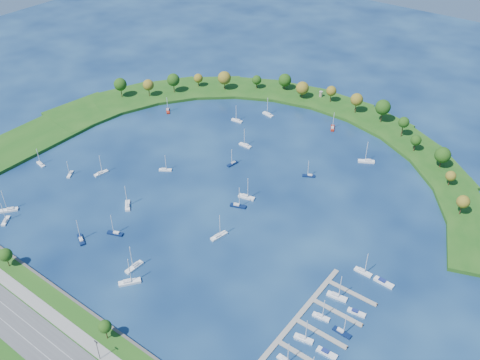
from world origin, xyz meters
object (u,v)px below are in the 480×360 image
Objects in this scene: moored_boat_10 at (238,205)px; docked_boat_8 at (337,296)px; moored_boat_11 at (101,173)px; moored_boat_20 at (129,282)px; moored_boat_5 at (219,236)px; moored_boat_16 at (9,210)px; moored_boat_7 at (115,233)px; moored_boat_9 at (309,175)px; docked_boat_10 at (363,271)px; moored_boat_18 at (367,161)px; docked_boat_4 at (304,338)px; moored_boat_14 at (5,220)px; moored_boat_12 at (246,197)px; moored_boat_21 at (237,120)px; moored_boat_1 at (233,163)px; moored_boat_19 at (245,145)px; moored_boat_8 at (165,169)px; moored_boat_6 at (81,239)px; moored_boat_2 at (134,267)px; moored_boat_3 at (41,164)px; docked_boat_2 at (286,360)px; docked_boat_6 at (321,316)px; dock_system at (303,339)px; moored_boat_17 at (333,128)px; moored_boat_0 at (168,110)px; moored_boat_15 at (128,205)px; docked_boat_11 at (384,282)px; moored_boat_4 at (70,174)px; harbor_tower at (321,94)px; docked_boat_9 at (356,312)px; docked_boat_5 at (327,353)px; docked_boat_7 at (342,332)px.

docked_boat_8 is (70.45, -23.76, 0.02)m from moored_boat_10.
moored_boat_11 is 87.93m from moored_boat_20.
moored_boat_5 is at bearing -79.85° from moored_boat_11.
moored_boat_7 is at bearing 148.81° from moored_boat_16.
docked_boat_10 is at bearing 109.86° from moored_boat_9.
moored_boat_18 is 133.35m from docked_boat_4.
moored_boat_16 is (-6.10, 6.01, 0.07)m from moored_boat_14.
moored_boat_21 is at bearing 117.68° from moored_boat_12.
moored_boat_5 reaches higher than moored_boat_14.
moored_boat_19 is at bearing -153.80° from moored_boat_1.
moored_boat_11 is at bearing -171.10° from moored_boat_8.
docked_boat_8 is (96.47, -52.97, 0.06)m from moored_boat_1.
moored_boat_18 reaches higher than docked_boat_4.
moored_boat_6 is 16.15m from moored_boat_7.
moored_boat_6 is at bearing -83.97° from moored_boat_2.
moored_boat_5 is 107.35m from moored_boat_14.
moored_boat_3 is 123.82m from moored_boat_21.
docked_boat_2 reaches higher than docked_boat_6.
moored_boat_16 reaches higher than moored_boat_7.
moored_boat_2 is (-80.77, -12.23, 0.60)m from dock_system.
moored_boat_2 reaches higher than moored_boat_17.
moored_boat_7 is 1.04× the size of docked_boat_2.
moored_boat_2 is at bearing 149.29° from moored_boat_17.
moored_boat_0 reaches higher than moored_boat_1.
moored_boat_3 is 0.84× the size of moored_boat_15.
moored_boat_16 is at bearing 36.49° from moored_boat_6.
moored_boat_11 reaches higher than docked_boat_6.
moored_boat_16 is at bearing 128.32° from moored_boat_20.
moored_boat_1 is 50.46m from moored_boat_21.
docked_boat_6 is (123.29, -38.51, 0.00)m from moored_boat_8.
moored_boat_18 is at bearing 101.68° from docked_boat_8.
moored_boat_8 is 1.15× the size of docked_boat_11.
moored_boat_12 is (-0.92, 8.57, 0.02)m from moored_boat_10.
moored_boat_4 is 0.80× the size of docked_boat_10.
docked_boat_9 is (107.66, -157.68, -3.50)m from harbor_tower.
moored_boat_0 is 0.93× the size of moored_boat_7.
harbor_tower reaches higher than docked_boat_5.
moored_boat_11 is at bearing -42.89° from moored_boat_14.
moored_boat_6 reaches higher than moored_boat_7.
moored_boat_19 is (13.72, 83.80, -0.02)m from moored_boat_15.
moored_boat_0 is 1.01× the size of moored_boat_14.
moored_boat_5 is (17.28, 38.99, -0.01)m from moored_boat_2.
docked_boat_9 is (65.67, -71.87, -0.30)m from moored_boat_9.
docked_boat_11 is (1.84, 34.64, -0.21)m from docked_boat_7.
moored_boat_15 is (-115.94, 16.66, 0.57)m from dock_system.
docked_boat_10 is (158.25, 75.18, 0.03)m from moored_boat_14.
docked_boat_8 reaches higher than moored_boat_21.
moored_boat_12 is at bearing 152.37° from moored_boat_17.
docked_boat_5 is at bearing 94.76° from moored_boat_9.
docked_boat_8 is at bearing 80.26° from docked_boat_4.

